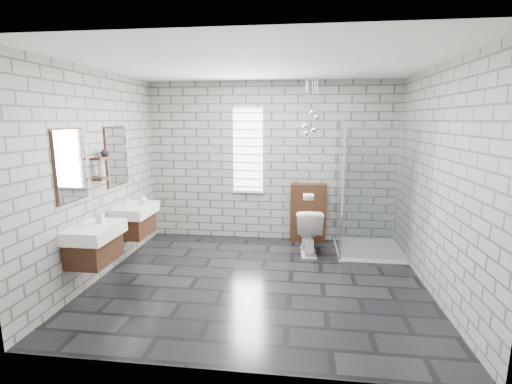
% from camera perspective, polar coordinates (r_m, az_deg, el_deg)
% --- Properties ---
extents(floor, '(4.20, 3.60, 0.02)m').
position_cam_1_polar(floor, '(4.98, 0.45, -13.53)').
color(floor, black).
rests_on(floor, ground).
extents(ceiling, '(4.20, 3.60, 0.02)m').
position_cam_1_polar(ceiling, '(4.57, 0.50, 19.21)').
color(ceiling, white).
rests_on(ceiling, wall_back).
extents(wall_back, '(4.20, 0.02, 2.70)m').
position_cam_1_polar(wall_back, '(6.37, 2.36, 4.64)').
color(wall_back, '#979792').
rests_on(wall_back, floor).
extents(wall_front, '(4.20, 0.02, 2.70)m').
position_cam_1_polar(wall_front, '(2.83, -3.77, -3.53)').
color(wall_front, '#979792').
rests_on(wall_front, floor).
extents(wall_left, '(0.02, 3.60, 2.70)m').
position_cam_1_polar(wall_left, '(5.26, -23.04, 2.40)').
color(wall_left, '#979792').
rests_on(wall_left, floor).
extents(wall_right, '(0.02, 3.60, 2.70)m').
position_cam_1_polar(wall_right, '(4.82, 26.24, 1.43)').
color(wall_right, '#979792').
rests_on(wall_right, floor).
extents(vanity_left, '(0.47, 0.70, 1.57)m').
position_cam_1_polar(vanity_left, '(4.77, -24.00, -5.81)').
color(vanity_left, '#3B2012').
rests_on(vanity_left, wall_left).
extents(vanity_right, '(0.47, 0.70, 1.57)m').
position_cam_1_polar(vanity_right, '(5.67, -18.50, -2.82)').
color(vanity_right, '#3B2012').
rests_on(vanity_right, wall_left).
extents(shelf_lower, '(0.14, 0.30, 0.03)m').
position_cam_1_polar(shelf_lower, '(5.18, -22.52, 1.98)').
color(shelf_lower, '#3B2012').
rests_on(shelf_lower, wall_left).
extents(shelf_upper, '(0.14, 0.30, 0.03)m').
position_cam_1_polar(shelf_upper, '(5.15, -22.73, 4.84)').
color(shelf_upper, '#3B2012').
rests_on(shelf_upper, wall_left).
extents(window, '(0.56, 0.05, 1.48)m').
position_cam_1_polar(window, '(6.37, -1.26, 6.45)').
color(window, white).
rests_on(window, wall_back).
extents(cistern_panel, '(0.60, 0.20, 1.00)m').
position_cam_1_polar(cistern_panel, '(6.39, 8.00, -3.19)').
color(cistern_panel, '#3B2012').
rests_on(cistern_panel, floor).
extents(flush_plate, '(0.18, 0.01, 0.12)m').
position_cam_1_polar(flush_plate, '(6.22, 8.09, -0.75)').
color(flush_plate, silver).
rests_on(flush_plate, cistern_panel).
extents(shower_enclosure, '(1.00, 1.00, 2.03)m').
position_cam_1_polar(shower_enclosure, '(5.97, 16.33, -4.53)').
color(shower_enclosure, white).
rests_on(shower_enclosure, floor).
extents(pendant_cluster, '(0.26, 0.23, 0.89)m').
position_cam_1_polar(pendant_cluster, '(5.87, 8.42, 10.47)').
color(pendant_cluster, silver).
rests_on(pendant_cluster, ceiling).
extents(toilet, '(0.44, 0.73, 0.72)m').
position_cam_1_polar(toilet, '(5.87, 8.04, -5.89)').
color(toilet, white).
rests_on(toilet, floor).
extents(soap_bottle_a, '(0.08, 0.08, 0.17)m').
position_cam_1_polar(soap_bottle_a, '(4.80, -22.84, -3.43)').
color(soap_bottle_a, '#B2B2B2').
rests_on(soap_bottle_a, vanity_left).
extents(soap_bottle_b, '(0.14, 0.14, 0.15)m').
position_cam_1_polar(soap_bottle_b, '(5.66, -16.95, -1.02)').
color(soap_bottle_b, '#B2B2B2').
rests_on(soap_bottle_b, vanity_right).
extents(soap_bottle_c, '(0.10, 0.10, 0.24)m').
position_cam_1_polar(soap_bottle_c, '(5.13, -22.70, 3.39)').
color(soap_bottle_c, '#B2B2B2').
rests_on(soap_bottle_c, shelf_lower).
extents(vase, '(0.15, 0.15, 0.12)m').
position_cam_1_polar(vase, '(5.21, -22.25, 5.76)').
color(vase, '#B2B2B2').
rests_on(vase, shelf_upper).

